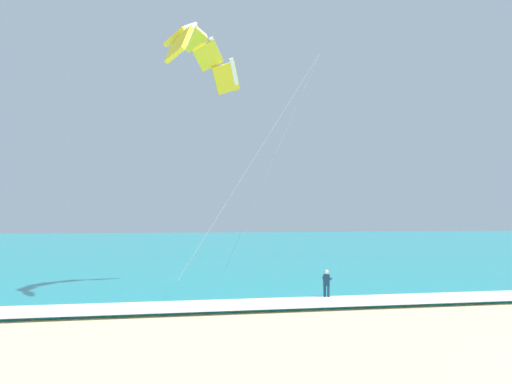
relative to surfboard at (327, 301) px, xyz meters
name	(u,v)px	position (x,y,z in m)	size (l,w,h in m)	color
sea	(241,244)	(4.81, 57.71, 0.07)	(200.00, 120.00, 0.20)	teal
surf_foam	(422,298)	(4.81, -1.29, 0.19)	(200.00, 3.07, 0.04)	white
surfboard	(327,301)	(0.00, 0.00, 0.00)	(1.03, 1.45, 0.09)	white
kitesurfer	(327,284)	(0.01, 0.02, 0.91)	(0.67, 0.66, 1.69)	#143347
kite_primary	(199,51)	(-6.57, 3.62, 14.31)	(8.54, 7.68, 14.44)	yellow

